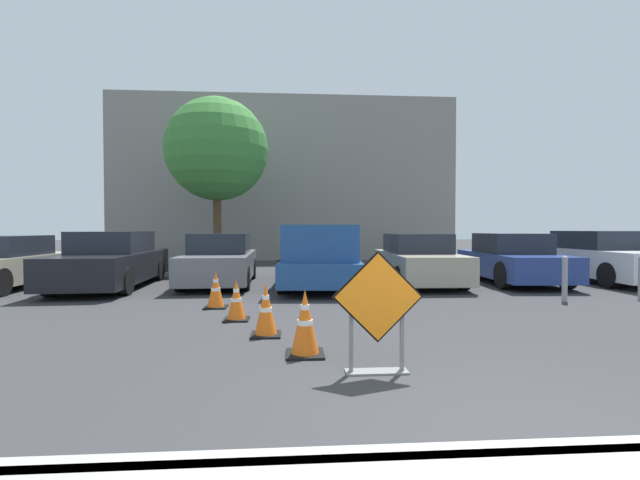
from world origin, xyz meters
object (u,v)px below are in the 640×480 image
(parked_car_nearest, at_px, (0,264))
(pickup_truck, at_px, (319,259))
(parked_car_fourth, at_px, (418,261))
(bollard_nearest, at_px, (565,277))
(parked_car_sixth, at_px, (598,258))
(traffic_cone_nearest, at_px, (305,323))
(parked_car_third, at_px, (220,261))
(traffic_cone_third, at_px, (236,301))
(traffic_cone_fourth, at_px, (216,290))
(parked_car_second, at_px, (112,261))
(traffic_cone_second, at_px, (266,310))
(road_closed_sign, at_px, (378,308))
(parked_car_fifth, at_px, (512,260))

(parked_car_nearest, distance_m, pickup_truck, 8.16)
(parked_car_fourth, bearing_deg, bollard_nearest, 126.68)
(parked_car_fourth, bearing_deg, parked_car_sixth, -176.60)
(traffic_cone_nearest, relative_size, parked_car_fourth, 0.19)
(parked_car_third, xyz_separation_m, bollard_nearest, (7.67, -3.37, -0.14))
(traffic_cone_third, relative_size, parked_car_third, 0.16)
(traffic_cone_fourth, distance_m, parked_car_nearest, 6.69)
(traffic_cone_third, bearing_deg, parked_car_sixth, 25.39)
(traffic_cone_fourth, relative_size, pickup_truck, 0.13)
(bollard_nearest, bearing_deg, parked_car_second, 164.27)
(parked_car_second, xyz_separation_m, parked_car_fourth, (8.19, 0.14, -0.03))
(parked_car_fourth, bearing_deg, traffic_cone_third, 46.06)
(traffic_cone_fourth, height_order, parked_car_third, parked_car_third)
(traffic_cone_second, height_order, pickup_truck, pickup_truck)
(road_closed_sign, distance_m, parked_car_fifth, 9.00)
(parked_car_nearest, relative_size, parked_car_fifth, 1.06)
(traffic_cone_second, relative_size, parked_car_sixth, 0.16)
(parked_car_third, bearing_deg, parked_car_second, 7.84)
(traffic_cone_third, xyz_separation_m, parked_car_second, (-3.76, 4.31, 0.35))
(parked_car_second, height_order, bollard_nearest, parked_car_second)
(parked_car_nearest, distance_m, parked_car_third, 5.48)
(bollard_nearest, bearing_deg, traffic_cone_third, -168.30)
(parked_car_second, height_order, parked_car_fifth, parked_car_second)
(parked_car_fourth, height_order, parked_car_sixth, parked_car_sixth)
(road_closed_sign, bearing_deg, parked_car_sixth, 42.80)
(parked_car_third, distance_m, bollard_nearest, 8.38)
(road_closed_sign, distance_m, traffic_cone_fourth, 4.60)
(traffic_cone_second, xyz_separation_m, bollard_nearest, (6.09, 2.45, 0.14))
(traffic_cone_fourth, bearing_deg, parked_car_fourth, 33.57)
(traffic_cone_fourth, relative_size, parked_car_third, 0.17)
(traffic_cone_nearest, xyz_separation_m, parked_car_sixth, (8.80, 6.75, 0.30))
(parked_car_second, bearing_deg, road_closed_sign, 125.71)
(traffic_cone_second, height_order, bollard_nearest, bollard_nearest)
(parked_car_second, distance_m, parked_car_third, 2.76)
(parked_car_second, xyz_separation_m, bollard_nearest, (10.40, -2.93, -0.17))
(road_closed_sign, xyz_separation_m, bollard_nearest, (4.83, 4.16, -0.18))
(parked_car_nearest, distance_m, parked_car_fourth, 10.91)
(parked_car_fourth, distance_m, parked_car_fifth, 2.73)
(parked_car_third, xyz_separation_m, parked_car_fourth, (5.46, -0.30, -0.00))
(parked_car_third, bearing_deg, parked_car_fifth, 176.56)
(traffic_cone_fourth, bearing_deg, parked_car_fifth, 23.27)
(parked_car_sixth, bearing_deg, bollard_nearest, 46.22)
(parked_car_nearest, xyz_separation_m, pickup_truck, (8.16, -0.04, 0.10))
(road_closed_sign, height_order, parked_car_nearest, parked_car_nearest)
(parked_car_third, height_order, bollard_nearest, parked_car_third)
(road_closed_sign, xyz_separation_m, traffic_cone_third, (-1.81, 2.78, -0.36))
(parked_car_nearest, height_order, bollard_nearest, parked_car_nearest)
(pickup_truck, bearing_deg, road_closed_sign, 94.63)
(bollard_nearest, bearing_deg, parked_car_nearest, 167.81)
(traffic_cone_third, xyz_separation_m, parked_car_third, (-1.03, 4.75, 0.32))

